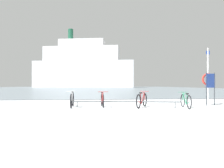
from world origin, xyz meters
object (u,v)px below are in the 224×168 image
bicycle_3 (186,101)px  info_sign (210,84)px  bicycle_0 (72,100)px  bicycle_1 (102,100)px  rescue_post (208,78)px  bicycle_2 (142,100)px  ferry_ship (84,68)px

bicycle_3 → info_sign: info_sign is taller
bicycle_0 → bicycle_1: (1.49, -0.06, -0.01)m
bicycle_0 → rescue_post: rescue_post is taller
bicycle_1 → bicycle_2: bearing=-10.9°
rescue_post → ferry_ship: (-8.73, 79.50, 6.56)m
info_sign → rescue_post: (-0.02, 0.23, 0.32)m
bicycle_3 → info_sign: (1.90, 1.15, 0.83)m
rescue_post → info_sign: bearing=-85.9°
bicycle_2 → bicycle_3: 2.06m
bicycle_1 → ferry_ship: (-2.95, 80.02, 7.69)m
bicycle_0 → bicycle_2: size_ratio=1.14×
bicycle_1 → info_sign: size_ratio=0.96×
bicycle_0 → bicycle_1: size_ratio=1.04×
bicycle_1 → ferry_ship: ferry_ship is taller
ferry_ship → bicycle_2: bearing=-86.5°
bicycle_3 → ferry_ship: ferry_ship is taller
info_sign → rescue_post: bearing=94.1°
bicycle_1 → bicycle_2: bicycle_2 is taller
bicycle_2 → rescue_post: 4.14m
bicycle_0 → bicycle_3: bearing=-9.7°
bicycle_3 → ferry_ship: (-6.85, 80.88, 7.71)m
ferry_ship → rescue_post: bearing=-83.7°
bicycle_0 → ferry_ship: 80.34m
bicycle_2 → info_sign: bearing=9.6°
info_sign → ferry_ship: bearing=96.3°
bicycle_1 → info_sign: bearing=2.9°
bicycle_3 → bicycle_1: bearing=167.6°
bicycle_0 → bicycle_3: size_ratio=1.08×
info_sign → rescue_post: size_ratio=0.56×
rescue_post → ferry_ship: 80.25m
bicycle_2 → ferry_ship: 80.90m
bicycle_0 → bicycle_1: bearing=-2.5°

